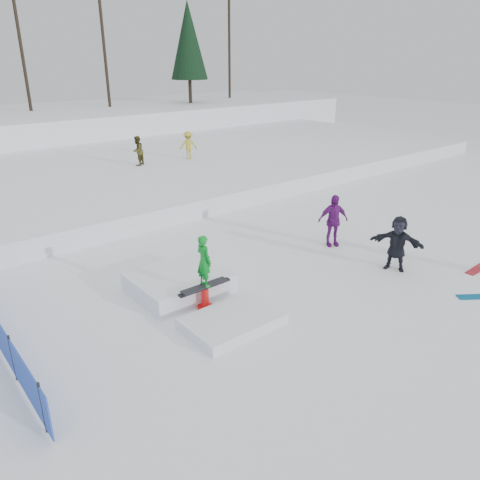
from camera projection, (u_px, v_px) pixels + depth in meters
ground at (271, 301)px, 13.09m from camera, size 120.00×120.00×0.00m
snow_midrise at (64, 178)px, 24.47m from camera, size 50.00×18.00×0.80m
treeline at (74, 40)px, 34.33m from camera, size 40.24×4.22×10.50m
walker_olive at (138, 151)px, 25.22m from camera, size 0.97×0.93×1.58m
walker_ygreen at (188, 145)px, 26.87m from camera, size 1.16×0.97×1.55m
spectator_purple at (333, 220)px, 16.59m from camera, size 1.19×0.91×1.89m
spectator_dark at (397, 243)px, 14.73m from camera, size 1.14×1.72×1.78m
loose_board_red at (479, 268)px, 15.08m from camera, size 1.41×0.32×0.03m
jib_rail_feature at (193, 290)px, 13.04m from camera, size 2.60×4.40×2.11m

